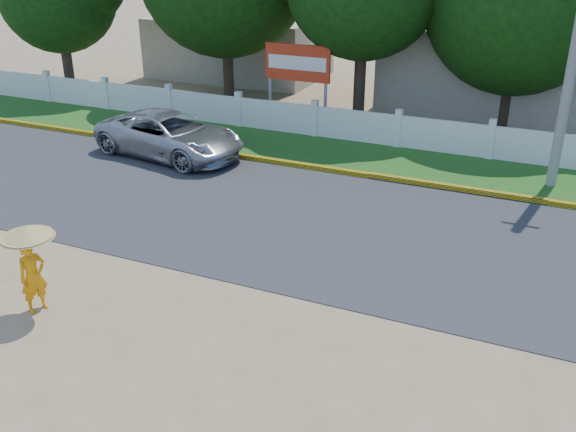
% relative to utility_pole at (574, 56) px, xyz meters
% --- Properties ---
extents(ground, '(120.00, 120.00, 0.00)m').
position_rel_utility_pole_xyz_m(ground, '(-4.96, -9.53, -3.69)').
color(ground, '#9E8460').
rests_on(ground, ground).
extents(road, '(60.00, 7.00, 0.02)m').
position_rel_utility_pole_xyz_m(road, '(-4.96, -5.03, -3.68)').
color(road, '#38383A').
rests_on(road, ground).
extents(grass_verge, '(60.00, 3.50, 0.03)m').
position_rel_utility_pole_xyz_m(grass_verge, '(-4.96, 0.22, -3.68)').
color(grass_verge, '#2D601E').
rests_on(grass_verge, ground).
extents(curb, '(40.00, 0.18, 0.16)m').
position_rel_utility_pole_xyz_m(curb, '(-4.96, -1.48, -3.61)').
color(curb, yellow).
rests_on(curb, ground).
extents(fence, '(40.00, 0.10, 1.10)m').
position_rel_utility_pole_xyz_m(fence, '(-4.96, 1.67, -3.14)').
color(fence, silver).
rests_on(fence, ground).
extents(building_near, '(10.00, 6.00, 3.20)m').
position_rel_utility_pole_xyz_m(building_near, '(-1.96, 8.47, -2.09)').
color(building_near, '#B7AD99').
rests_on(building_near, ground).
extents(building_far, '(8.00, 5.00, 2.80)m').
position_rel_utility_pole_xyz_m(building_far, '(-14.96, 9.47, -2.29)').
color(building_far, '#B7AD99').
rests_on(building_far, ground).
extents(utility_pole, '(0.28, 0.28, 7.38)m').
position_rel_utility_pole_xyz_m(utility_pole, '(0.00, 0.00, 0.00)').
color(utility_pole, gray).
rests_on(utility_pole, ground).
extents(vehicle, '(5.33, 3.08, 1.40)m').
position_rel_utility_pole_xyz_m(vehicle, '(-11.47, -2.12, -2.99)').
color(vehicle, '#A1A2A8').
rests_on(vehicle, ground).
extents(monk_with_parasol, '(1.00, 1.00, 1.82)m').
position_rel_utility_pole_xyz_m(monk_with_parasol, '(-8.81, -10.91, -2.50)').
color(monk_with_parasol, orange).
rests_on(monk_with_parasol, ground).
extents(billboard, '(2.50, 0.13, 2.95)m').
position_rel_utility_pole_xyz_m(billboard, '(-9.08, 2.77, -1.55)').
color(billboard, gray).
rests_on(billboard, ground).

